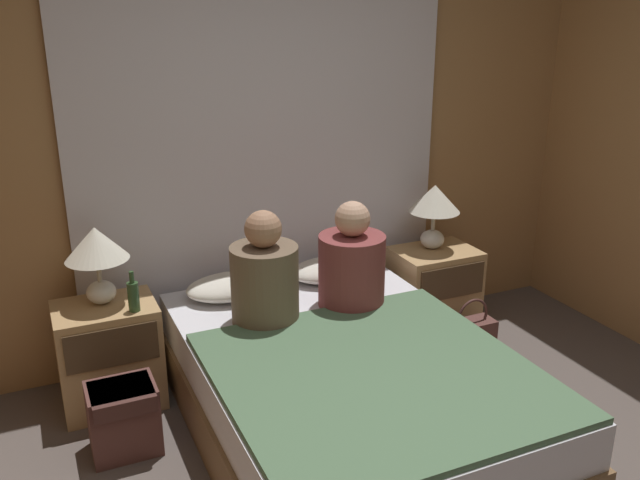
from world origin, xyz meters
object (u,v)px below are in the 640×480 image
Objects in this scene: pillow_right at (333,269)px; beer_bottle_on_left_stand at (133,295)px; bed at (346,392)px; nightstand_left at (109,355)px; handbag_on_floor at (471,337)px; nightstand_right at (433,291)px; person_right_in_bed at (352,265)px; lamp_left at (96,250)px; person_left_in_bed at (265,278)px; lamp_right at (434,204)px; pillow_left at (233,286)px; backpack_on_floor at (123,414)px.

pillow_right is 1.20m from beer_bottle_on_left_stand.
bed is 3.57× the size of nightstand_left.
nightstand_right is at bearing 96.72° from handbag_on_floor.
bed is 3.47× the size of person_right_in_bed.
lamp_left is 1.10× the size of handbag_on_floor.
lamp_right is at bearing 16.95° from person_left_in_bed.
person_right_in_bed is (1.25, -0.34, 0.43)m from nightstand_left.
person_left_in_bed is (-1.26, -0.34, 0.44)m from nightstand_right.
lamp_left is at bearing 153.11° from person_left_in_bed.
person_right_in_bed is 1.56× the size of handbag_on_floor.
nightstand_right is 0.94m from person_right_in_bed.
beer_bottle_on_left_stand reaches higher than pillow_right.
person_right_in_bed is 1.00m from handbag_on_floor.
lamp_left is 0.70× the size of person_right_in_bed.
nightstand_left is 1.37m from person_right_in_bed.
handbag_on_floor is (2.07, -0.36, -0.16)m from nightstand_left.
bed is 1.17m from beer_bottle_on_left_stand.
pillow_left is 0.93m from backpack_on_floor.
pillow_right is (-0.70, -0.01, -0.32)m from lamp_right.
handbag_on_floor is (0.74, -0.40, -0.42)m from pillow_right.
pillow_right is 0.88× the size of person_left_in_bed.
bed is 4.93× the size of lamp_right.
lamp_left is (0.00, 0.05, 0.57)m from nightstand_left.
pillow_right reaches higher than bed.
pillow_right is at bearing 177.09° from nightstand_right.
lamp_right is at bearing 0.00° from lamp_left.
nightstand_right is at bearing 12.61° from backpack_on_floor.
beer_bottle_on_left_stand reaches higher than bed.
lamp_left is (-2.02, 0.05, 0.57)m from nightstand_right.
bed reaches higher than handbag_on_floor.
nightstand_right is at bearing 37.32° from bed.
lamp_left is at bearing 168.76° from handbag_on_floor.
nightstand_left is at bearing 169.98° from handbag_on_floor.
lamp_left reaches higher than bed.
lamp_left reaches higher than pillow_right.
person_right_in_bed reaches higher than handbag_on_floor.
backpack_on_floor is (-0.01, -0.45, -0.09)m from nightstand_left.
person_right_in_bed is (-0.07, -0.37, 0.17)m from pillow_right.
lamp_left is 0.83m from backpack_on_floor.
person_left_in_bed is (0.76, -0.34, 0.44)m from nightstand_left.
nightstand_right reaches higher than bed.
nightstand_left reaches higher than bed.
bed is 1.07m from backpack_on_floor.
nightstand_left is 1.38× the size of lamp_right.
lamp_left is 0.77m from pillow_left.
handbag_on_floor is at bearing -7.21° from beer_bottle_on_left_stand.
lamp_right is 0.79× the size of pillow_right.
nightstand_right is 0.58m from lamp_right.
nightstand_right is 1.38m from person_left_in_bed.
lamp_right is (2.02, 0.00, 0.00)m from lamp_left.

